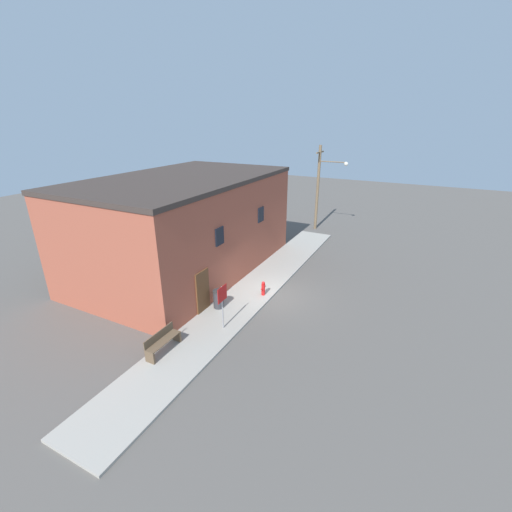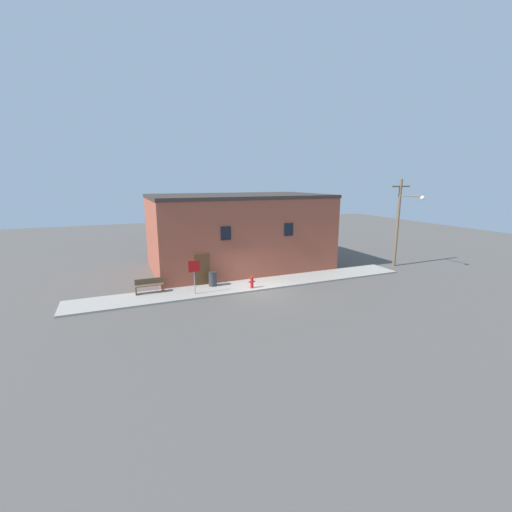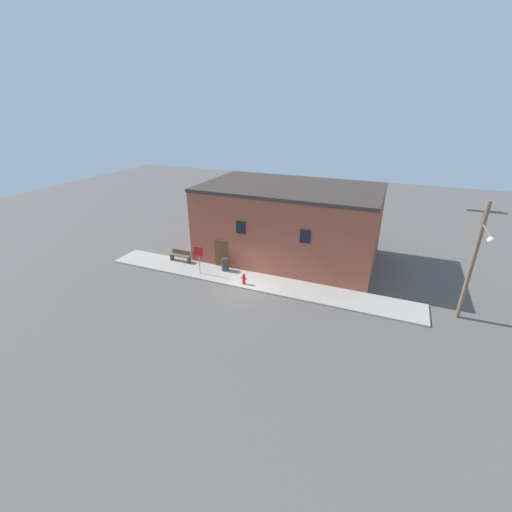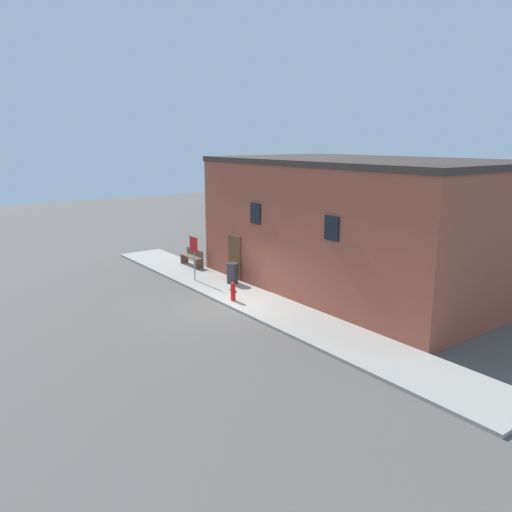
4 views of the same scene
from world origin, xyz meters
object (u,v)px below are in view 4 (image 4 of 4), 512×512
at_px(fire_hydrant, 233,291).
at_px(stop_sign, 194,250).
at_px(trash_bin, 232,273).
at_px(bench, 193,257).

relative_size(fire_hydrant, stop_sign, 0.38).
xyz_separation_m(stop_sign, trash_bin, (1.44, 1.17, -0.98)).
bearing_deg(fire_hydrant, trash_bin, 147.00).
distance_m(fire_hydrant, trash_bin, 2.59).
xyz_separation_m(fire_hydrant, stop_sign, (-3.61, 0.24, 1.07)).
relative_size(bench, trash_bin, 1.77).
distance_m(fire_hydrant, bench, 6.31).
xyz_separation_m(fire_hydrant, trash_bin, (-2.17, 1.41, 0.08)).
xyz_separation_m(fire_hydrant, bench, (-6.12, 1.54, 0.06)).
xyz_separation_m(stop_sign, bench, (-2.51, 1.30, -1.01)).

